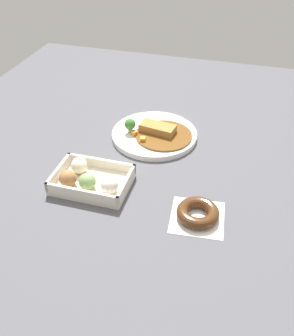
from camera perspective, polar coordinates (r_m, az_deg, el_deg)
ground_plane at (r=1.18m, az=1.82°, el=2.05°), size 1.60×1.60×0.00m
curry_plate at (r=1.26m, az=1.16°, el=5.14°), size 0.28×0.28×0.07m
donut_box at (r=1.06m, az=-8.60°, el=-1.79°), size 0.21×0.15×0.06m
chocolate_ring_donut at (r=0.97m, az=7.60°, el=-6.69°), size 0.15×0.15×0.03m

